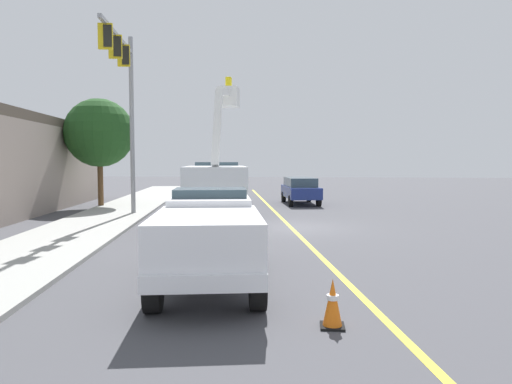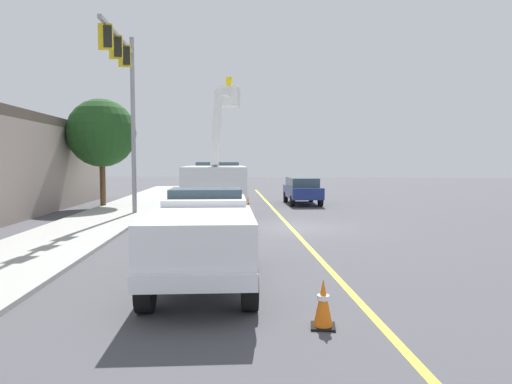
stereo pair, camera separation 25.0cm
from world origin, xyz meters
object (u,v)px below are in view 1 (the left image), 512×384
object	(u,v)px
service_pickup_truck	(209,235)
traffic_cone_leading	(333,303)
traffic_cone_mid_front	(247,204)
passing_minivan	(300,189)
traffic_signal_mast	(124,85)
utility_bucket_truck	(216,186)

from	to	relation	value
service_pickup_truck	traffic_cone_leading	distance (m)	3.56
traffic_cone_leading	traffic_cone_mid_front	xyz separation A→B (m)	(17.40, 3.61, 0.01)
passing_minivan	traffic_signal_mast	xyz separation A→B (m)	(-8.68, 8.07, 5.29)
utility_bucket_truck	passing_minivan	distance (m)	9.86
utility_bucket_truck	traffic_cone_leading	bearing A→B (deg)	-161.08
traffic_cone_mid_front	traffic_signal_mast	bearing A→B (deg)	127.76
service_pickup_truck	passing_minivan	world-z (taller)	service_pickup_truck
traffic_cone_leading	traffic_cone_mid_front	world-z (taller)	traffic_cone_mid_front
traffic_cone_leading	traffic_signal_mast	xyz separation A→B (m)	(13.36, 8.82, 5.86)
service_pickup_truck	traffic_cone_mid_front	distance (m)	15.09
service_pickup_truck	traffic_cone_leading	xyz separation A→B (m)	(-2.36, -2.57, -0.72)
passing_minivan	traffic_cone_leading	xyz separation A→B (m)	(-22.04, -0.75, -0.57)
passing_minivan	traffic_cone_mid_front	world-z (taller)	passing_minivan
utility_bucket_truck	traffic_signal_mast	bearing A→B (deg)	84.15
service_pickup_truck	passing_minivan	distance (m)	19.76
utility_bucket_truck	traffic_cone_leading	world-z (taller)	utility_bucket_truck
utility_bucket_truck	traffic_cone_mid_front	xyz separation A→B (m)	(4.49, -0.82, -1.20)
traffic_cone_mid_front	traffic_signal_mast	size ratio (longest dim) A/B	0.09
service_pickup_truck	passing_minivan	bearing A→B (deg)	-5.27
service_pickup_truck	traffic_cone_leading	world-z (taller)	service_pickup_truck
service_pickup_truck	traffic_signal_mast	distance (m)	13.66
traffic_signal_mast	traffic_cone_mid_front	bearing A→B (deg)	-52.24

